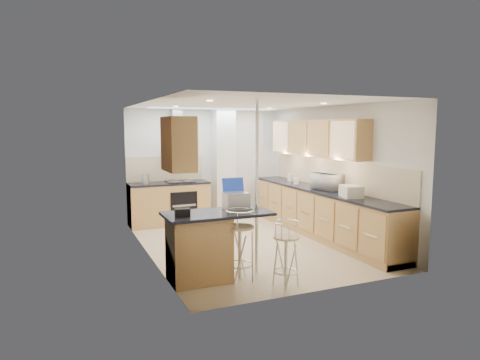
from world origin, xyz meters
name	(u,v)px	position (x,y,z in m)	size (l,w,h in m)	color
ground	(249,244)	(0.00, 0.00, 0.00)	(4.80, 4.80, 0.00)	#D6B58F
room_shell	(256,157)	(0.32, 0.38, 1.54)	(3.64, 4.84, 2.51)	silver
right_counter	(319,212)	(1.50, 0.00, 0.46)	(0.63, 4.40, 0.92)	#AD7545
back_counter	(169,203)	(-0.95, 2.10, 0.46)	(1.70, 0.63, 0.92)	#AD7545
peninsula	(218,245)	(-1.12, -1.45, 0.48)	(1.47, 0.72, 0.94)	#AD7545
microwave	(328,182)	(1.57, -0.16, 1.08)	(0.57, 0.39, 0.32)	silver
laptop	(236,201)	(-0.80, -1.33, 1.06)	(0.34, 0.26, 0.24)	#93949A
bag	(182,212)	(-1.64, -1.53, 0.99)	(0.20, 0.14, 0.11)	black
bar_stool_near	(240,245)	(-0.87, -1.65, 0.50)	(0.41, 0.41, 1.00)	tan
bar_stool_end	(286,254)	(-0.40, -2.08, 0.44)	(0.36, 0.36, 0.89)	tan
jar_a	(290,178)	(1.56, 1.25, 1.00)	(0.12, 0.12, 0.16)	silver
jar_b	(296,181)	(1.43, 0.78, 0.99)	(0.11, 0.11, 0.13)	silver
jar_c	(327,184)	(1.62, -0.06, 1.02)	(0.14, 0.14, 0.19)	beige
jar_d	(341,190)	(1.47, -0.73, 0.99)	(0.10, 0.10, 0.15)	silver
bread_bin	(351,191)	(1.43, -1.05, 1.02)	(0.30, 0.38, 0.20)	silver
kettle	(146,179)	(-1.45, 2.05, 1.02)	(0.16, 0.16, 0.20)	#ABADAF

